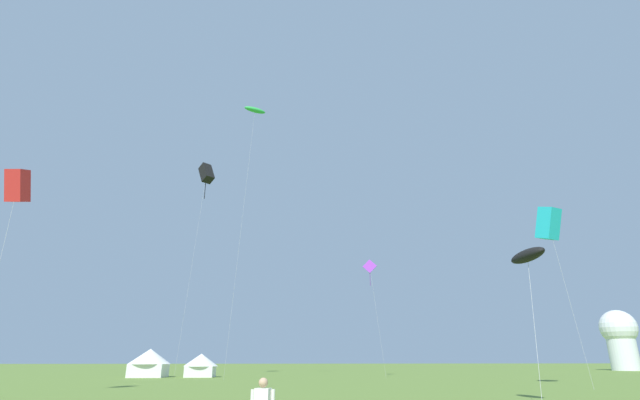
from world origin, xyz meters
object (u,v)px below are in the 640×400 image
at_px(kite_black_box, 206,173).
at_px(kite_purple_diamond, 370,269).
at_px(kite_red_box, 18,186).
at_px(festival_tent_right, 201,364).
at_px(observatory_dome, 620,336).
at_px(kite_cyan_box, 548,223).
at_px(kite_black_parafoil, 527,256).
at_px(kite_green_parafoil, 255,111).
at_px(festival_tent_left, 149,361).

height_order(kite_black_box, kite_purple_diamond, kite_black_box).
distance_m(kite_red_box, kite_purple_diamond, 39.63).
xyz_separation_m(festival_tent_right, observatory_dome, (72.53, 24.76, 4.53)).
distance_m(kite_cyan_box, festival_tent_right, 41.78).
distance_m(kite_purple_diamond, festival_tent_right, 23.71).
bearing_deg(kite_cyan_box, kite_black_box, 142.95).
bearing_deg(kite_purple_diamond, kite_black_box, 168.98).
relative_size(kite_black_parafoil, festival_tent_right, 1.83).
xyz_separation_m(kite_purple_diamond, festival_tent_right, (-20.58, 3.06, -11.37)).
distance_m(kite_red_box, kite_black_box, 35.86).
xyz_separation_m(kite_red_box, kite_purple_diamond, (27.96, 28.08, 0.21)).
height_order(kite_cyan_box, kite_green_parafoil, kite_green_parafoil).
relative_size(kite_red_box, kite_cyan_box, 0.95).
bearing_deg(kite_black_box, kite_purple_diamond, -11.02).
xyz_separation_m(festival_tent_left, observatory_dome, (78.66, 24.76, 4.22)).
bearing_deg(kite_black_parafoil, kite_cyan_box, 54.36).
bearing_deg(kite_green_parafoil, kite_black_parafoil, -62.84).
bearing_deg(kite_cyan_box, festival_tent_left, 147.73).
distance_m(kite_green_parafoil, festival_tent_right, 32.94).
height_order(kite_green_parafoil, festival_tent_left, kite_green_parafoil).
bearing_deg(festival_tent_left, kite_green_parafoil, -24.41).
bearing_deg(kite_purple_diamond, kite_green_parafoil, -171.99).
distance_m(kite_cyan_box, kite_purple_diamond, 24.03).
height_order(kite_black_parafoil, kite_cyan_box, kite_cyan_box).
bearing_deg(festival_tent_left, kite_black_box, 15.18).
xyz_separation_m(kite_cyan_box, festival_tent_left, (-38.23, 24.15, -11.20)).
bearing_deg(kite_black_parafoil, kite_green_parafoil, 117.16).
xyz_separation_m(kite_black_box, festival_tent_left, (-4.60, -1.25, -25.10)).
bearing_deg(kite_black_parafoil, festival_tent_left, 126.66).
distance_m(kite_purple_diamond, observatory_dome, 59.32).
relative_size(kite_purple_diamond, festival_tent_left, 2.82).
xyz_separation_m(kite_black_parafoil, kite_black_box, (-23.69, 39.26, 19.79)).
bearing_deg(kite_green_parafoil, kite_black_box, 136.78).
xyz_separation_m(kite_black_box, kite_purple_diamond, (22.11, -4.30, -14.04)).
height_order(kite_red_box, observatory_dome, kite_red_box).
bearing_deg(festival_tent_left, observatory_dome, 17.48).
relative_size(kite_red_box, festival_tent_left, 2.77).
xyz_separation_m(kite_green_parafoil, kite_black_box, (-6.86, 6.45, -6.69)).
bearing_deg(kite_red_box, kite_cyan_box, 10.04).
bearing_deg(kite_black_parafoil, festival_tent_right, 120.24).
relative_size(kite_black_parafoil, kite_green_parafoil, 0.22).
bearing_deg(festival_tent_left, kite_black_parafoil, -53.34).
bearing_deg(festival_tent_right, kite_cyan_box, -36.95).
distance_m(kite_black_parafoil, kite_green_parafoil, 45.39).
xyz_separation_m(kite_black_parafoil, kite_red_box, (-29.54, 6.87, 5.54)).
relative_size(festival_tent_left, festival_tent_right, 1.21).
bearing_deg(observatory_dome, kite_cyan_box, -129.58).
height_order(kite_cyan_box, festival_tent_left, kite_cyan_box).
height_order(kite_red_box, kite_cyan_box, kite_cyan_box).
height_order(kite_black_parafoil, observatory_dome, observatory_dome).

